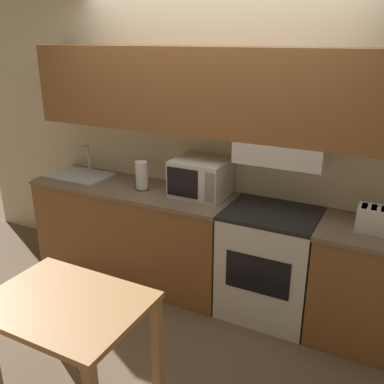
% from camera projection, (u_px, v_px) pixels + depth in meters
% --- Properties ---
extents(ground_plane, '(16.00, 16.00, 0.00)m').
position_uv_depth(ground_plane, '(213.00, 276.00, 4.08)').
color(ground_plane, brown).
extents(wall_back, '(5.64, 0.38, 2.55)m').
position_uv_depth(wall_back, '(215.00, 121.00, 3.50)').
color(wall_back, beige).
rests_on(wall_back, ground_plane).
extents(lower_counter_main, '(1.89, 0.61, 0.89)m').
position_uv_depth(lower_counter_main, '(134.00, 231.00, 3.97)').
color(lower_counter_main, brown).
rests_on(lower_counter_main, ground_plane).
extents(lower_counter_right_stub, '(0.66, 0.61, 0.89)m').
position_uv_depth(lower_counter_right_stub, '(360.00, 285.00, 3.12)').
color(lower_counter_right_stub, brown).
rests_on(lower_counter_right_stub, ground_plane).
extents(stove_range, '(0.71, 0.59, 0.89)m').
position_uv_depth(stove_range, '(269.00, 263.00, 3.42)').
color(stove_range, silver).
rests_on(stove_range, ground_plane).
extents(microwave, '(0.45, 0.38, 0.31)m').
position_uv_depth(microwave, '(200.00, 178.00, 3.56)').
color(microwave, silver).
rests_on(microwave, lower_counter_main).
extents(toaster, '(0.28, 0.17, 0.17)m').
position_uv_depth(toaster, '(377.00, 220.00, 2.91)').
color(toaster, silver).
rests_on(toaster, lower_counter_right_stub).
extents(sink_basin, '(0.59, 0.40, 0.29)m').
position_uv_depth(sink_basin, '(79.00, 175.00, 4.07)').
color(sink_basin, '#B7BABF').
rests_on(sink_basin, lower_counter_main).
extents(paper_towel_roll, '(0.12, 0.12, 0.25)m').
position_uv_depth(paper_towel_roll, '(142.00, 176.00, 3.70)').
color(paper_towel_roll, black).
rests_on(paper_towel_roll, lower_counter_main).
extents(dining_table, '(0.93, 0.68, 0.73)m').
position_uv_depth(dining_table, '(66.00, 319.00, 2.48)').
color(dining_table, '#B27F4C').
rests_on(dining_table, ground_plane).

